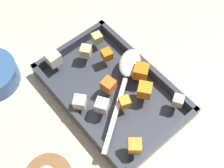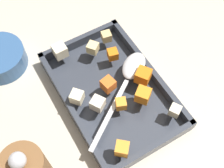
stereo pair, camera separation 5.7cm
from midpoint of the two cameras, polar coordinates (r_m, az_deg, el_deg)
The scene contains 16 objects.
ground_plane at distance 0.70m, azimuth 1.63°, elevation -2.53°, with size 4.00×4.00×0.00m, color #BCB29E.
baking_dish at distance 0.69m, azimuth 2.36°, elevation -1.82°, with size 0.33×0.22×0.04m.
carrot_chunk_near_right at distance 0.59m, azimuth 4.75°, elevation -12.49°, with size 0.03×0.03×0.03m, color orange.
carrot_chunk_near_spoon at distance 0.64m, azimuth 8.48°, elevation -2.28°, with size 0.03×0.03×0.03m, color orange.
carrot_chunk_far_right at distance 0.65m, azimuth 1.73°, elevation -0.40°, with size 0.03×0.03×0.03m, color orange.
carrot_chunk_heap_top at distance 0.67m, azimuth 8.41°, elevation 1.39°, with size 0.03×0.03×0.03m, color orange.
carrot_chunk_back_center at distance 0.63m, azimuth 4.58°, elevation -3.84°, with size 0.02×0.02×0.02m, color orange.
carrot_chunk_heap_side at distance 0.70m, azimuth 2.46°, elevation 5.57°, with size 0.02×0.02×0.02m, color orange.
potato_chunk_corner_se at distance 0.64m, azimuth -4.22°, elevation -2.68°, with size 0.03×0.03×0.03m, color beige.
potato_chunk_far_left at distance 0.73m, azimuth 1.16°, elevation 8.97°, with size 0.02×0.02×0.02m, color tan.
potato_chunk_mid_left at distance 0.71m, azimuth -1.40°, elevation 6.80°, with size 0.02×0.02×0.02m, color #E0CC89.
potato_chunk_under_handle at distance 0.70m, azimuth -7.70°, elevation 6.19°, with size 0.03×0.03×0.03m, color beige.
potato_chunk_near_left at distance 0.64m, azimuth 14.47°, elevation -5.15°, with size 0.02×0.02×0.02m, color beige.
parsnip_chunk_center at distance 0.63m, azimuth -0.19°, elevation -3.96°, with size 0.03×0.03×0.03m, color silver.
serving_spoon at distance 0.68m, azimuth 6.16°, elevation 2.43°, with size 0.17×0.23×0.02m.
small_prep_bowl at distance 0.77m, azimuth -18.80°, elevation 4.56°, with size 0.13×0.13×0.05m, color #33598C.
Camera 2 is at (-0.29, 0.16, 0.62)m, focal length 47.68 mm.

